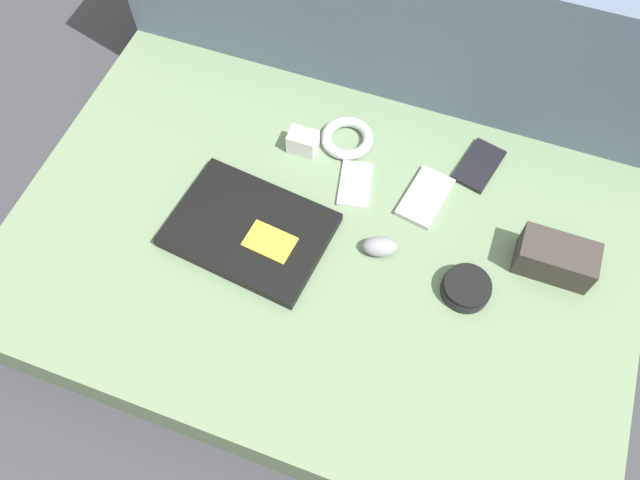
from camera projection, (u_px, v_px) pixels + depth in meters
ground_plane at (320, 278)px, 1.31m from camera, size 8.00×8.00×0.00m
couch_seat at (320, 263)px, 1.24m from camera, size 1.18×0.77×0.15m
couch_backrest at (399, 33)px, 1.31m from camera, size 1.18×0.20×0.49m
laptop at (250, 230)px, 1.18m from camera, size 0.31×0.24×0.03m
computer_mouse at (380, 246)px, 1.15m from camera, size 0.07×0.06×0.04m
speaker_puck at (466, 290)px, 1.11m from camera, size 0.09×0.09×0.03m
phone_silver at (355, 184)px, 1.24m from camera, size 0.08×0.11×0.01m
phone_black at (479, 165)px, 1.26m from camera, size 0.09×0.13×0.01m
phone_small at (425, 197)px, 1.22m from camera, size 0.09×0.14×0.01m
camera_pouch at (556, 258)px, 1.12m from camera, size 0.14×0.07×0.07m
charger_brick at (303, 142)px, 1.26m from camera, size 0.06×0.04×0.05m
cable_coil at (347, 138)px, 1.28m from camera, size 0.11×0.11×0.02m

